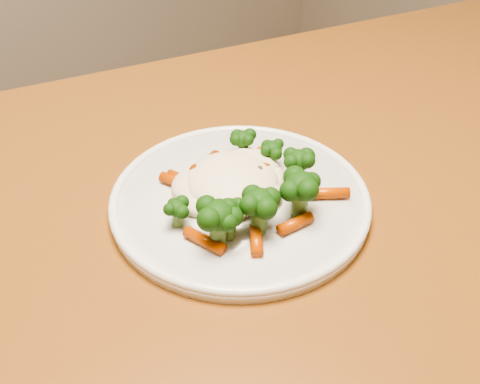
# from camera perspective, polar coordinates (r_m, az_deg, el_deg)

# --- Properties ---
(dining_table) EXTENTS (1.40, 1.10, 0.75)m
(dining_table) POSITION_cam_1_polar(r_m,az_deg,el_deg) (0.69, 6.07, -8.48)
(dining_table) COLOR brown
(dining_table) RESTS_ON ground
(plate) EXTENTS (0.27, 0.27, 0.01)m
(plate) POSITION_cam_1_polar(r_m,az_deg,el_deg) (0.64, 0.00, -0.97)
(plate) COLOR white
(plate) RESTS_ON dining_table
(meal) EXTENTS (0.18, 0.16, 0.05)m
(meal) POSITION_cam_1_polar(r_m,az_deg,el_deg) (0.61, 0.37, 0.49)
(meal) COLOR #FAEBC8
(meal) RESTS_ON plate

